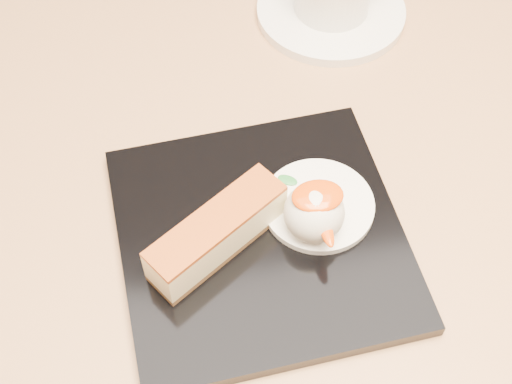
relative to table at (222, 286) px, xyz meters
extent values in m
cylinder|color=black|center=(0.00, 0.00, -0.21)|extent=(0.08, 0.08, 0.66)
cube|color=brown|center=(0.00, 0.00, 0.14)|extent=(0.80, 0.80, 0.04)
cube|color=black|center=(0.03, -0.05, 0.16)|extent=(0.23, 0.23, 0.01)
cube|color=brown|center=(-0.01, -0.05, 0.17)|extent=(0.12, 0.09, 0.01)
cube|color=#FFEEA6|center=(-0.01, -0.05, 0.19)|extent=(0.12, 0.09, 0.03)
cube|color=#84380E|center=(-0.01, -0.05, 0.20)|extent=(0.12, 0.09, 0.00)
cylinder|color=white|center=(0.08, -0.03, 0.17)|extent=(0.09, 0.09, 0.01)
sphere|color=white|center=(0.07, -0.05, 0.19)|extent=(0.05, 0.05, 0.05)
ellipsoid|color=#E74807|center=(0.07, -0.05, 0.21)|extent=(0.04, 0.03, 0.01)
ellipsoid|color=#297E32|center=(0.05, -0.01, 0.17)|extent=(0.02, 0.01, 0.00)
ellipsoid|color=#297E32|center=(0.06, -0.01, 0.17)|extent=(0.02, 0.02, 0.00)
ellipsoid|color=#297E32|center=(0.04, -0.01, 0.17)|extent=(0.01, 0.02, 0.00)
cylinder|color=white|center=(0.15, 0.20, 0.16)|extent=(0.15, 0.15, 0.01)
camera|label=1|loc=(-0.03, -0.34, 0.64)|focal=50.00mm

